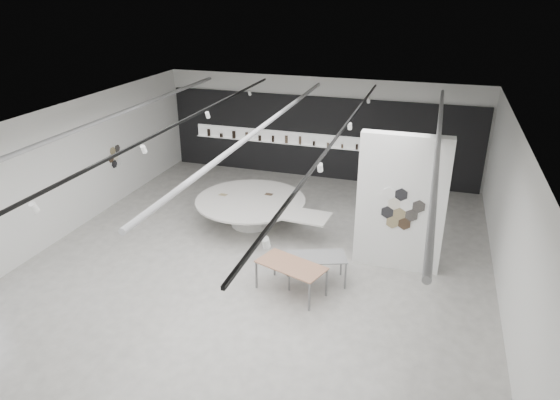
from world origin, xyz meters
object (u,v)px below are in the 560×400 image
(partition_column, at_px, (401,204))
(sample_table_stone, at_px, (316,259))
(sample_table_wood, at_px, (291,267))
(kitchen_counter, at_px, (401,177))
(display_island, at_px, (252,209))

(partition_column, xyz_separation_m, sample_table_stone, (-1.80, -1.43, -1.12))
(partition_column, bearing_deg, sample_table_wood, -138.41)
(sample_table_stone, bearing_deg, partition_column, 38.40)
(partition_column, distance_m, kitchen_counter, 5.67)
(kitchen_counter, bearing_deg, partition_column, -79.59)
(sample_table_wood, distance_m, kitchen_counter, 7.77)
(partition_column, bearing_deg, display_island, 165.43)
(display_island, bearing_deg, partition_column, -10.20)
(sample_table_stone, bearing_deg, display_island, 135.57)
(display_island, relative_size, sample_table_wood, 2.44)
(display_island, xyz_separation_m, sample_table_stone, (2.64, -2.58, 0.12))
(display_island, height_order, kitchen_counter, kitchen_counter)
(sample_table_stone, bearing_deg, kitchen_counter, 78.11)
(partition_column, bearing_deg, sample_table_stone, -141.60)
(display_island, xyz_separation_m, sample_table_wood, (2.17, -3.17, 0.15))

